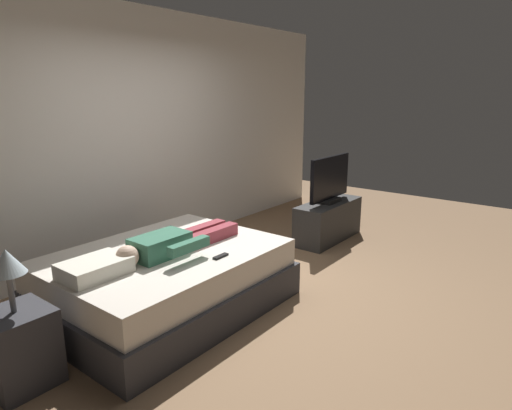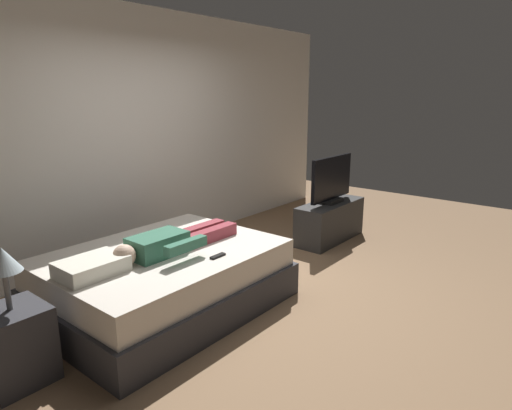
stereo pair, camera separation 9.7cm
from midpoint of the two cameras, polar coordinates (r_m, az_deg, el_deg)
ground_plane at (r=4.33m, az=1.65°, el=-11.25°), size 10.00×10.00×0.00m
back_wall at (r=5.55m, az=-11.62°, el=9.19°), size 6.40×0.10×2.80m
bed at (r=4.04m, az=-10.99°, el=-9.40°), size 1.99×1.51×0.54m
pillow at (r=3.55m, az=-19.64°, el=-7.48°), size 0.48×0.34×0.12m
person at (r=3.87m, az=-10.15°, el=-4.74°), size 1.26×0.46×0.18m
remote at (r=3.71m, az=-4.19°, el=-6.56°), size 0.15×0.04×0.02m
tv_stand at (r=5.81m, az=9.94°, el=-2.07°), size 1.10×0.40×0.50m
tv at (r=5.69m, az=10.17°, el=3.11°), size 0.88×0.20×0.59m
nightstand at (r=3.40m, az=-27.78°, el=-15.70°), size 0.40×0.40×0.52m
lamp at (r=3.17m, az=-29.02°, el=-6.31°), size 0.22×0.22×0.42m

